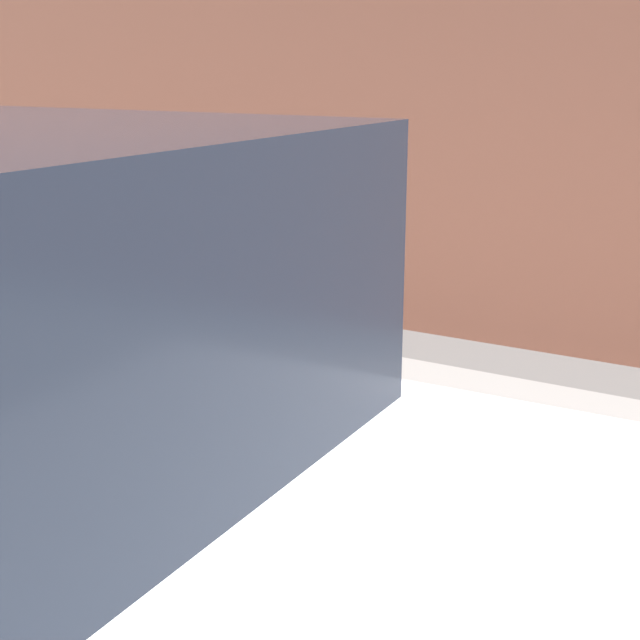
% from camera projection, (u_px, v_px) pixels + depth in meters
% --- Properties ---
extents(sidewalk, '(24.00, 2.80, 0.12)m').
position_uv_depth(sidewalk, '(427.00, 480.00, 4.12)').
color(sidewalk, '#9E9B96').
rests_on(sidewalk, ground_plane).
extents(parking_meter, '(0.22, 0.16, 1.50)m').
position_uv_depth(parking_meter, '(320.00, 291.00, 3.10)').
color(parking_meter, slate).
rests_on(parking_meter, sidewalk).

